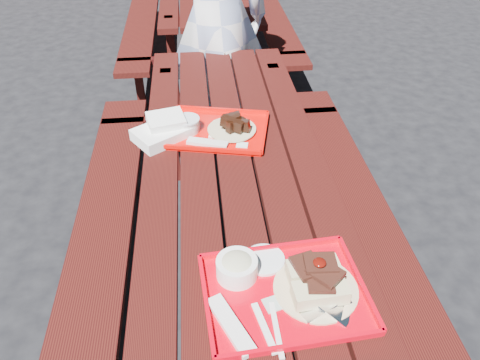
{
  "coord_description": "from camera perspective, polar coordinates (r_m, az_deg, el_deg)",
  "views": [
    {
      "loc": [
        -0.14,
        -1.47,
        1.85
      ],
      "look_at": [
        0.0,
        -0.15,
        0.82
      ],
      "focal_mm": 35.0,
      "sensor_mm": 36.0,
      "label": 1
    }
  ],
  "objects": [
    {
      "name": "near_tray",
      "position": [
        1.39,
        5.27,
        -12.35
      ],
      "size": [
        0.49,
        0.4,
        0.15
      ],
      "color": "red",
      "rests_on": "picnic_table_near"
    },
    {
      "name": "far_tray",
      "position": [
        2.06,
        -3.11,
        6.25
      ],
      "size": [
        0.5,
        0.43,
        0.07
      ],
      "color": "red",
      "rests_on": "picnic_table_near"
    },
    {
      "name": "white_cloth",
      "position": [
        2.05,
        -9.34,
        6.04
      ],
      "size": [
        0.28,
        0.26,
        0.09
      ],
      "color": "white",
      "rests_on": "picnic_table_near"
    },
    {
      "name": "picnic_table_far",
      "position": [
        4.46,
        -4.14,
        20.99
      ],
      "size": [
        1.41,
        2.4,
        0.75
      ],
      "color": "#3B100B",
      "rests_on": "ground"
    },
    {
      "name": "picnic_table_near",
      "position": [
        1.96,
        -0.45,
        -3.3
      ],
      "size": [
        1.41,
        2.4,
        0.75
      ],
      "color": "#3B100B",
      "rests_on": "ground"
    },
    {
      "name": "person",
      "position": [
        2.96,
        -2.84,
        19.02
      ],
      "size": [
        0.7,
        0.51,
        1.8
      ],
      "primitive_type": "imported",
      "rotation": [
        0.0,
        0.0,
        3.27
      ],
      "color": "#9CACD8",
      "rests_on": "ground"
    },
    {
      "name": "ground",
      "position": [
        2.37,
        -0.38,
        -13.54
      ],
      "size": [
        60.0,
        60.0,
        0.0
      ],
      "primitive_type": "plane",
      "color": "black",
      "rests_on": "ground"
    }
  ]
}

